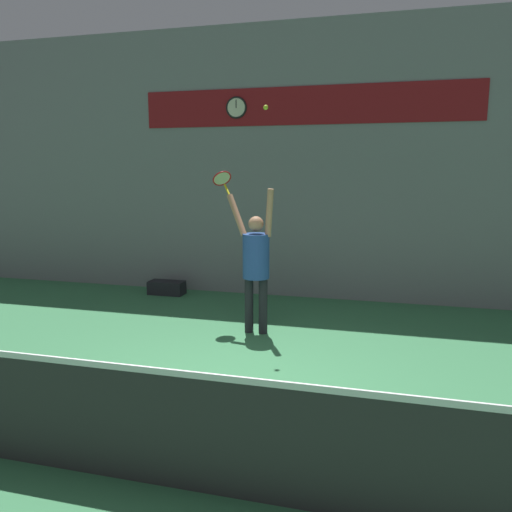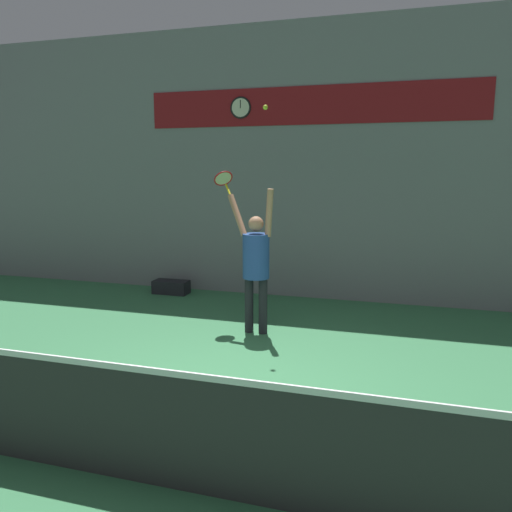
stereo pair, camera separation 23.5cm
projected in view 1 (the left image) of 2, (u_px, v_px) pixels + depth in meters
ground_plane at (224, 409)px, 5.06m from camera, size 18.00×18.00×0.00m
back_wall at (304, 164)px, 9.14m from camera, size 18.00×0.10×5.00m
sponsor_banner at (304, 105)px, 8.91m from camera, size 6.09×0.02×0.67m
scoreboard_clock at (236, 108)px, 9.20m from camera, size 0.40×0.04×0.40m
court_net at (168, 426)px, 3.73m from camera, size 6.62×0.07×1.06m
tennis_player at (256, 260)px, 7.25m from camera, size 0.82×0.50×2.13m
tennis_racket at (222, 180)px, 7.62m from camera, size 0.39×0.40×0.38m
tennis_ball at (266, 107)px, 6.73m from camera, size 0.07×0.07×0.07m
equipment_bag at (167, 288)px, 9.71m from camera, size 0.69×0.33×0.26m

